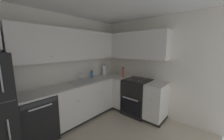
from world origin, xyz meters
name	(u,v)px	position (x,y,z in m)	size (l,w,h in m)	color
wall_back	(58,70)	(0.00, 1.49, 1.23)	(3.64, 0.05, 2.45)	silver
wall_right	(154,67)	(1.79, 0.00, 1.23)	(0.05, 3.04, 2.45)	silver
dishwasher	(36,118)	(-0.64, 1.17, 0.44)	(0.60, 0.63, 0.88)	black
lower_cabinets_back	(83,100)	(0.42, 1.17, 0.44)	(1.50, 0.62, 0.88)	silver
countertop_back	(82,83)	(0.42, 1.17, 0.89)	(2.71, 0.60, 0.04)	beige
lower_cabinets_right	(141,99)	(1.47, 0.16, 0.44)	(0.62, 1.30, 0.88)	silver
countertop_right	(142,81)	(1.47, 0.16, 0.89)	(0.60, 1.30, 0.03)	beige
oven_range	(137,96)	(1.49, 0.28, 0.46)	(0.68, 0.62, 1.06)	black
upper_cabinets_back	(71,45)	(0.26, 1.31, 1.78)	(2.39, 0.34, 0.68)	silver
upper_cabinets_right	(133,46)	(1.61, 0.54, 1.78)	(0.32, 1.85, 0.68)	silver
sink	(85,84)	(0.46, 1.14, 0.87)	(0.65, 0.40, 0.10)	#B7B7BC
faucet	(79,76)	(0.47, 1.34, 1.03)	(0.07, 0.16, 0.20)	silver
soap_bottle	(92,74)	(0.87, 1.35, 1.00)	(0.07, 0.07, 0.21)	#3F72BF
paper_towel_roll	(104,70)	(1.33, 1.33, 1.06)	(0.11, 0.11, 0.35)	white
oil_bottle	(123,72)	(1.47, 0.73, 1.05)	(0.06, 0.06, 0.29)	#BF4C3F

